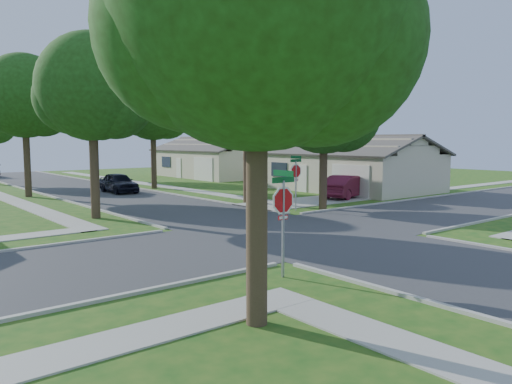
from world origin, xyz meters
The scene contains 17 objects.
ground centered at (0.00, 0.00, 0.00)m, with size 100.00×100.00×0.00m, color #1B4F15.
road_ns centered at (0.00, 0.00, 0.00)m, with size 7.00×100.00×0.02m, color #333335.
sidewalk_ne centered at (6.10, 26.00, 0.02)m, with size 1.20×40.00×0.04m, color #9E9B91.
driveway centered at (7.90, 7.10, 0.03)m, with size 8.80×3.60×0.05m, color #9E9B91.
stop_sign_sw centered at (-4.70, -4.70, 2.03)m, with size 1.05×0.80×2.98m.
stop_sign_ne centered at (4.70, 4.70, 2.03)m, with size 1.05×0.80×2.98m.
tree_e_near centered at (4.75, 9.01, 5.64)m, with size 4.97×4.80×8.28m.
tree_e_mid centered at (4.76, 21.01, 6.25)m, with size 5.59×5.40×9.21m.
tree_e_far centered at (4.75, 34.01, 5.98)m, with size 5.17×5.00×8.72m.
tree_w_near centered at (-4.64, 9.01, 6.12)m, with size 5.38×5.20×8.97m.
tree_w_mid centered at (-4.64, 21.01, 6.49)m, with size 5.80×5.60×9.56m.
tree_sw_corner centered at (-7.44, -6.99, 6.26)m, with size 6.21×6.00×9.55m.
tree_ne_corner centered at (6.36, 4.21, 5.59)m, with size 5.80×5.60×8.66m.
house_ne_near centered at (15.99, 11.00, 1.52)m, with size 8.42×13.60×4.23m.
house_ne_far centered at (15.99, 29.00, 1.52)m, with size 8.42×13.60×4.23m.
car_driveway centered at (11.50, 6.95, 0.77)m, with size 1.62×4.65×1.53m, color maroon.
car_curb_east centered at (1.20, 19.78, 0.73)m, with size 1.72×4.28×1.46m, color black.
Camera 1 is at (-13.81, -14.78, 3.78)m, focal length 35.00 mm.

